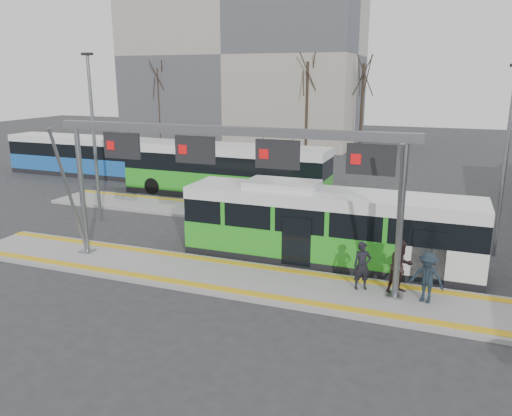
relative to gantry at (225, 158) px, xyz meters
The scene contains 18 objects.
ground 4.32m from the gantry, 36.20° to the right, with size 120.00×120.00×0.00m, color #2D2D30.
platform_main 4.25m from the gantry, 36.20° to the right, with size 22.00×3.00×0.15m, color gray.
platform_second 9.55m from the gantry, 115.25° to the left, with size 20.00×3.00×0.15m, color gray.
tactile_main 4.16m from the gantry, 36.20° to the right, with size 22.00×2.65×0.02m.
tactile_second 10.47m from the gantry, 112.32° to the left, with size 20.00×0.35×0.02m.
gantry is the anchor object (origin of this frame).
apartment_block 38.58m from the gantry, 110.90° to the left, with size 24.50×12.50×18.40m.
hero_bus 4.98m from the gantry, 41.79° to the left, with size 11.12×2.36×3.05m.
bg_bus_green 12.73m from the gantry, 114.16° to the left, with size 12.40×2.81×3.09m.
bg_bus_blue 22.86m from the gantry, 142.17° to the left, with size 10.75×2.53×2.80m.
passenger_a 5.80m from the gantry, ahead, with size 0.59×0.39×1.62m, color black.
passenger_b 6.79m from the gantry, ahead, with size 0.87×0.68×1.79m, color #2C1F1D.
passenger_c 7.55m from the gantry, ahead, with size 1.05×0.60×1.63m, color #1A242E.
tree_left 30.35m from the gantry, 99.73° to the left, with size 1.40×1.40×9.36m.
tree_mid 33.51m from the gantry, 91.17° to the left, with size 1.40×1.40×9.23m.
tree_far 36.38m from the gantry, 124.66° to the left, with size 1.40×1.40×8.81m.
lamp_west 9.81m from the gantry, 153.71° to the left, with size 0.50×0.25×8.01m.
lamp_east 10.79m from the gantry, 31.99° to the left, with size 0.50×0.25×7.41m.
Camera 1 is at (6.52, -15.03, 6.96)m, focal length 35.00 mm.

